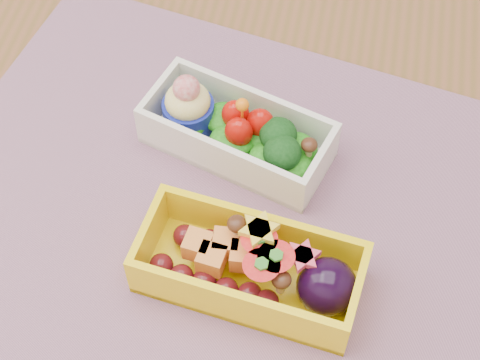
% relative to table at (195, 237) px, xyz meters
% --- Properties ---
extents(table, '(1.20, 0.80, 0.75)m').
position_rel_table_xyz_m(table, '(0.00, 0.00, 0.00)').
color(table, brown).
rests_on(table, ground).
extents(placemat, '(0.56, 0.47, 0.00)m').
position_rel_table_xyz_m(placemat, '(0.04, -0.03, 0.10)').
color(placemat, gray).
rests_on(placemat, table).
extents(bento_white, '(0.17, 0.11, 0.06)m').
position_rel_table_xyz_m(bento_white, '(0.03, 0.04, 0.12)').
color(bento_white, white).
rests_on(bento_white, placemat).
extents(bento_yellow, '(0.17, 0.09, 0.06)m').
position_rel_table_xyz_m(bento_yellow, '(0.07, -0.09, 0.13)').
color(bento_yellow, yellow).
rests_on(bento_yellow, placemat).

